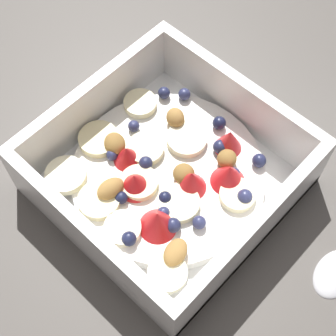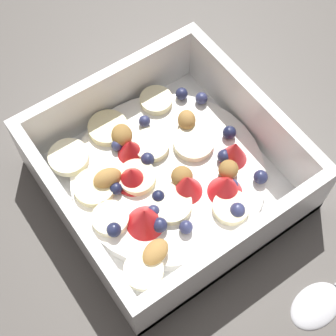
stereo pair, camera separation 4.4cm
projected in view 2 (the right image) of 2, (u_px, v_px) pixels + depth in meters
name	position (u px, v px, depth m)	size (l,w,h in m)	color
ground_plane	(154.00, 182.00, 0.46)	(2.40, 2.40, 0.00)	#56514C
fruit_bowl	(167.00, 174.00, 0.44)	(0.19, 0.19, 0.07)	white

